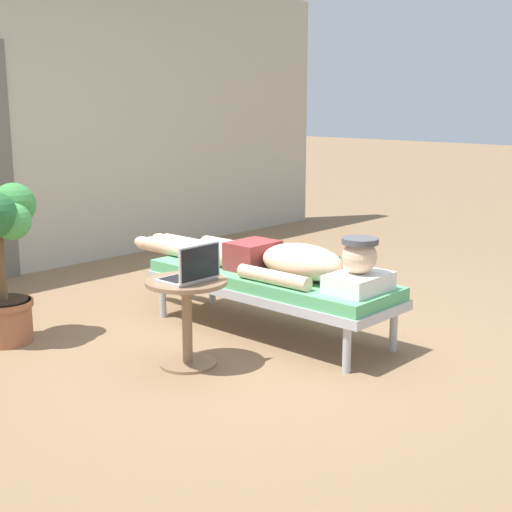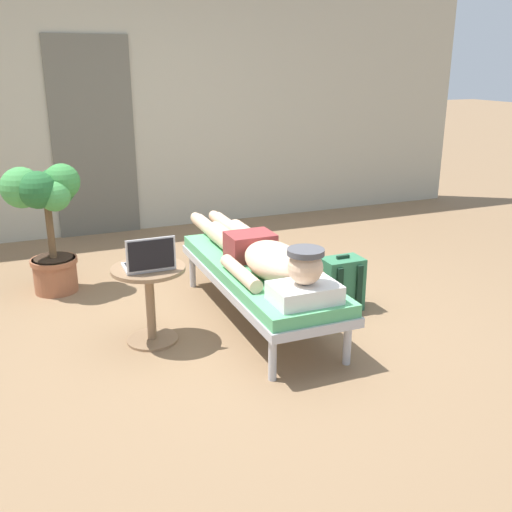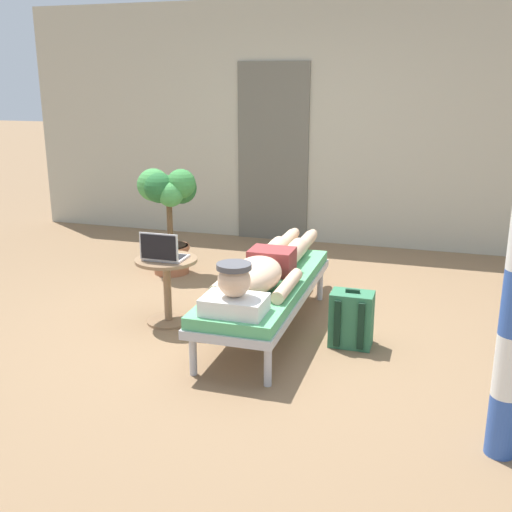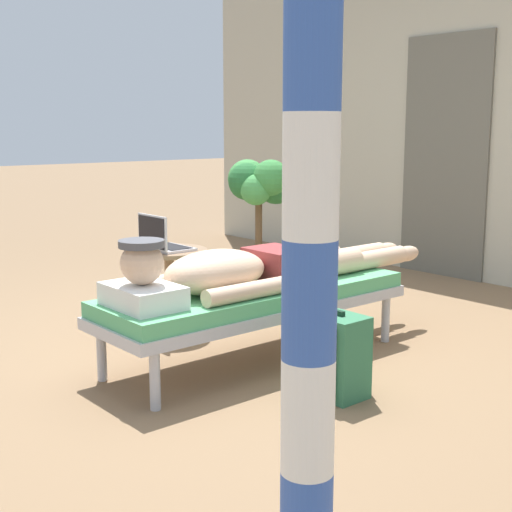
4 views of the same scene
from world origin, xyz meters
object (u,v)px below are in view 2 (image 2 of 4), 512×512
at_px(laptop, 149,261).
at_px(potted_plant, 45,207).
at_px(person_reclining, 261,253).
at_px(lounge_chair, 259,275).
at_px(backpack, 341,284).
at_px(side_table, 150,291).

xyz_separation_m(laptop, potted_plant, (-0.53, 1.26, 0.11)).
height_order(person_reclining, laptop, laptop).
xyz_separation_m(lounge_chair, backpack, (0.65, -0.05, -0.15)).
height_order(side_table, backpack, side_table).
bearing_deg(lounge_chair, potted_plant, 138.68).
bearing_deg(laptop, person_reclining, 3.65).
relative_size(laptop, potted_plant, 0.30).
distance_m(lounge_chair, backpack, 0.67).
distance_m(lounge_chair, person_reclining, 0.18).
bearing_deg(side_table, laptop, -90.00).
bearing_deg(lounge_chair, laptop, -173.27).
xyz_separation_m(backpack, potted_plant, (-1.97, 1.21, 0.50)).
height_order(person_reclining, potted_plant, potted_plant).
bearing_deg(backpack, side_table, 179.72).
relative_size(side_table, laptop, 1.69).
bearing_deg(laptop, lounge_chair, 6.73).
relative_size(person_reclining, potted_plant, 2.10).
height_order(person_reclining, backpack, person_reclining).
xyz_separation_m(person_reclining, potted_plant, (-1.32, 1.20, 0.18)).
bearing_deg(backpack, laptop, -178.24).
distance_m(laptop, backpack, 1.49).
relative_size(backpack, potted_plant, 0.41).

